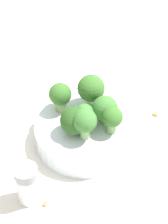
# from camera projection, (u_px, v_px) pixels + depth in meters

# --- Properties ---
(ground_plane) EXTENTS (3.00, 3.00, 0.00)m
(ground_plane) POSITION_uv_depth(u_px,v_px,m) (84.00, 140.00, 0.63)
(ground_plane) COLOR silver
(bowl) EXTENTS (0.16, 0.16, 0.04)m
(bowl) POSITION_uv_depth(u_px,v_px,m) (84.00, 133.00, 0.62)
(bowl) COLOR silver
(bowl) RESTS_ON ground_plane
(broccoli_floret_0) EXTENTS (0.05, 0.05, 0.06)m
(broccoli_floret_0) POSITION_uv_depth(u_px,v_px,m) (91.00, 89.00, 0.62)
(broccoli_floret_0) COLOR #8EB770
(broccoli_floret_0) RESTS_ON bowl
(broccoli_floret_1) EXTENTS (0.03, 0.03, 0.04)m
(broccoli_floret_1) POSITION_uv_depth(u_px,v_px,m) (84.00, 114.00, 0.59)
(broccoli_floret_1) COLOR #84AD66
(broccoli_floret_1) RESTS_ON bowl
(broccoli_floret_2) EXTENTS (0.04, 0.04, 0.06)m
(broccoli_floret_2) POSITION_uv_depth(u_px,v_px,m) (85.00, 122.00, 0.56)
(broccoli_floret_2) COLOR #8EB770
(broccoli_floret_2) RESTS_ON bowl
(broccoli_floret_3) EXTENTS (0.04, 0.04, 0.05)m
(broccoli_floret_3) POSITION_uv_depth(u_px,v_px,m) (72.00, 120.00, 0.58)
(broccoli_floret_3) COLOR #84AD66
(broccoli_floret_3) RESTS_ON bowl
(broccoli_floret_4) EXTENTS (0.04, 0.04, 0.05)m
(broccoli_floret_4) POSITION_uv_depth(u_px,v_px,m) (62.00, 95.00, 0.61)
(broccoli_floret_4) COLOR #7A9E5B
(broccoli_floret_4) RESTS_ON bowl
(broccoli_floret_5) EXTENTS (0.03, 0.03, 0.05)m
(broccoli_floret_5) POSITION_uv_depth(u_px,v_px,m) (112.00, 118.00, 0.57)
(broccoli_floret_5) COLOR #7A9E5B
(broccoli_floret_5) RESTS_ON bowl
(broccoli_floret_6) EXTENTS (0.04, 0.04, 0.05)m
(broccoli_floret_6) POSITION_uv_depth(u_px,v_px,m) (105.00, 109.00, 0.59)
(broccoli_floret_6) COLOR #7A9E5B
(broccoli_floret_6) RESTS_ON bowl
(pepper_shaker) EXTENTS (0.03, 0.03, 0.07)m
(pepper_shaker) POSITION_uv_depth(u_px,v_px,m) (28.00, 184.00, 0.52)
(pepper_shaker) COLOR silver
(pepper_shaker) RESTS_ON ground_plane
(almond_crumb_0) EXTENTS (0.01, 0.01, 0.01)m
(almond_crumb_0) POSITION_uv_depth(u_px,v_px,m) (156.00, 113.00, 0.67)
(almond_crumb_0) COLOR #AD7F4C
(almond_crumb_0) RESTS_ON ground_plane
(almond_crumb_1) EXTENTS (0.01, 0.01, 0.01)m
(almond_crumb_1) POSITION_uv_depth(u_px,v_px,m) (45.00, 203.00, 0.54)
(almond_crumb_1) COLOR olive
(almond_crumb_1) RESTS_ON ground_plane
(almond_crumb_2) EXTENTS (0.01, 0.01, 0.01)m
(almond_crumb_2) POSITION_uv_depth(u_px,v_px,m) (61.00, 99.00, 0.70)
(almond_crumb_2) COLOR #AD7F4C
(almond_crumb_2) RESTS_ON ground_plane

